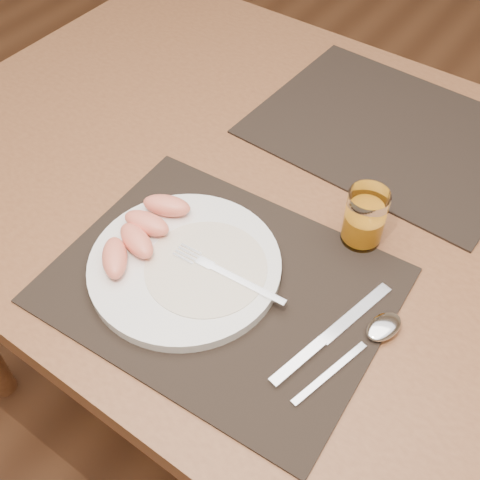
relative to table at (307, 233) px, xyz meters
name	(u,v)px	position (x,y,z in m)	size (l,w,h in m)	color
ground	(284,409)	(0.00, 0.00, -0.67)	(5.00, 5.00, 0.00)	brown
table	(307,233)	(0.00, 0.00, 0.00)	(1.40, 0.90, 0.75)	brown
placemat_near	(221,285)	(-0.01, -0.22, 0.09)	(0.45, 0.35, 0.00)	black
placemat_far	(390,131)	(0.03, 0.22, 0.09)	(0.45, 0.35, 0.00)	black
plate	(185,266)	(-0.07, -0.23, 0.10)	(0.27, 0.27, 0.02)	white
plate_dressing	(206,267)	(-0.04, -0.22, 0.10)	(0.17, 0.17, 0.00)	white
fork	(219,270)	(-0.02, -0.21, 0.11)	(0.18, 0.03, 0.00)	silver
knife	(323,341)	(0.15, -0.22, 0.09)	(0.06, 0.22, 0.01)	silver
spoon	(376,333)	(0.20, -0.17, 0.09)	(0.07, 0.19, 0.01)	silver
juice_glass	(364,219)	(0.10, -0.03, 0.13)	(0.06, 0.06, 0.09)	white
grapefruit_wedges	(142,231)	(-0.15, -0.23, 0.12)	(0.09, 0.19, 0.03)	#F28062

